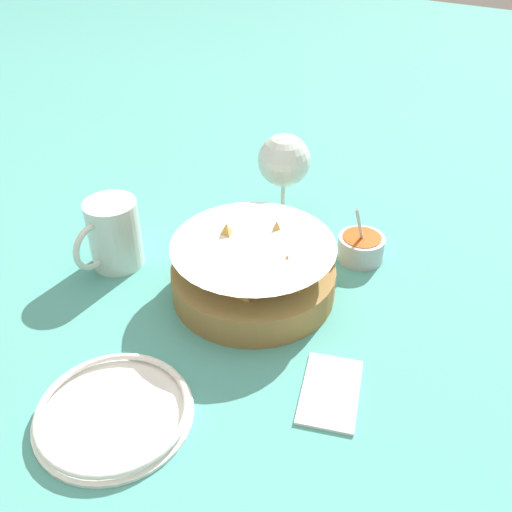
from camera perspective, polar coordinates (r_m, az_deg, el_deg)
The scene contains 7 objects.
ground_plane at distance 0.81m, azimuth -0.55°, elevation -3.95°, with size 4.00×4.00×0.00m, color teal.
food_basket at distance 0.79m, azimuth -0.07°, elevation -1.59°, with size 0.23×0.23×0.10m.
sauce_cup at distance 0.88m, azimuth 10.44°, elevation 0.95°, with size 0.07×0.07×0.11m.
wine_glass at distance 0.92m, azimuth 2.81°, elevation 9.25°, with size 0.08×0.08×0.15m.
beer_mug at distance 0.87m, azimuth -14.03°, elevation 1.91°, with size 0.12×0.08×0.11m.
side_plate at distance 0.67m, azimuth -14.06°, elevation -14.90°, with size 0.18×0.18×0.01m.
napkin at distance 0.69m, azimuth 7.46°, elevation -13.16°, with size 0.12×0.10×0.01m.
Camera 1 is at (0.52, 0.34, 0.52)m, focal length 40.00 mm.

